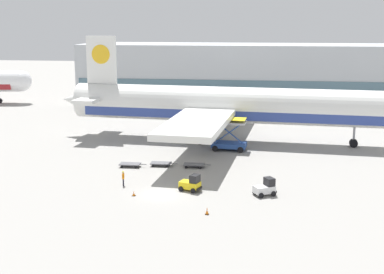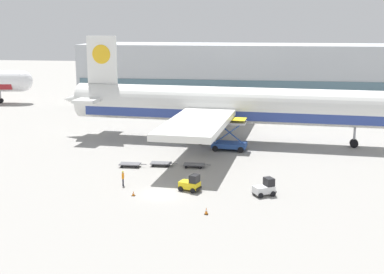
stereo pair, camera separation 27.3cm
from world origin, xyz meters
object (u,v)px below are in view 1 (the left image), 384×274
baggage_tug_foreground (191,184)px  traffic_cone_far (207,211)px  baggage_dolly_second (161,163)px  baggage_dolly_lead (130,164)px  ground_crew_far (123,177)px  airplane_main (224,106)px  scissor_lift_loader (229,138)px  baggage_dolly_third (194,165)px  traffic_cone_near (134,194)px  baggage_tug_mid (266,188)px

baggage_tug_foreground → traffic_cone_far: bearing=-51.1°
baggage_dolly_second → traffic_cone_far: (8.21, -17.76, -0.02)m
baggage_dolly_lead → ground_crew_far: size_ratio=2.00×
airplane_main → baggage_dolly_second: bearing=-109.2°
scissor_lift_loader → traffic_cone_far: size_ratio=7.21×
airplane_main → baggage_dolly_third: bearing=-94.8°
ground_crew_far → traffic_cone_near: bearing=27.2°
baggage_tug_foreground → baggage_dolly_second: 11.68m
baggage_dolly_third → baggage_tug_foreground: bearing=-84.8°
airplane_main → ground_crew_far: (-10.17, -26.14, -4.74)m
scissor_lift_loader → traffic_cone_far: bearing=-86.1°
airplane_main → baggage_tug_foreground: 27.47m
ground_crew_far → traffic_cone_near: ground_crew_far is taller
airplane_main → traffic_cone_near: airplane_main is taller
baggage_dolly_third → baggage_tug_mid: bearing=-48.3°
baggage_dolly_lead → baggage_dolly_second: 4.20m
ground_crew_far → baggage_dolly_third: bearing=137.6°
baggage_dolly_lead → traffic_cone_near: (3.42, -11.94, -0.12)m
baggage_dolly_second → baggage_dolly_third: size_ratio=1.00×
baggage_dolly_lead → traffic_cone_near: traffic_cone_near is taller
baggage_dolly_third → ground_crew_far: size_ratio=2.00×
ground_crew_far → traffic_cone_far: size_ratio=2.46×
baggage_tug_mid → baggage_dolly_second: size_ratio=0.76×
traffic_cone_far → ground_crew_far: bearing=142.9°
baggage_dolly_second → traffic_cone_far: traffic_cone_far is taller
airplane_main → traffic_cone_far: 34.90m
airplane_main → baggage_tug_foreground: airplane_main is taller
baggage_tug_mid → baggage_dolly_second: bearing=112.5°
baggage_tug_foreground → baggage_dolly_lead: (-9.63, 9.25, -0.49)m
traffic_cone_near → baggage_tug_foreground: bearing=23.3°
scissor_lift_loader → traffic_cone_far: scissor_lift_loader is taller
ground_crew_far → traffic_cone_far: bearing=48.6°
baggage_dolly_second → baggage_tug_mid: bearing=-37.4°
baggage_dolly_second → airplane_main: bearing=65.8°
baggage_dolly_lead → traffic_cone_far: 20.78m
baggage_tug_mid → baggage_dolly_third: bearing=101.6°
baggage_dolly_lead → traffic_cone_far: bearing=-54.1°
baggage_dolly_second → ground_crew_far: (-2.79, -9.45, 0.71)m
airplane_main → scissor_lift_loader: airplane_main is taller
scissor_lift_loader → baggage_dolly_lead: bearing=-132.7°
baggage_tug_foreground → baggage_dolly_third: size_ratio=0.75×
scissor_lift_loader → ground_crew_far: size_ratio=2.93×
scissor_lift_loader → traffic_cone_near: size_ratio=9.68×
ground_crew_far → traffic_cone_near: 4.18m
airplane_main → traffic_cone_far: (0.83, -34.46, -5.47)m
baggage_tug_mid → ground_crew_far: bearing=145.3°
baggage_tug_mid → ground_crew_far: baggage_tug_mid is taller
scissor_lift_loader → baggage_dolly_second: (-8.61, -10.66, -1.51)m
airplane_main → baggage_dolly_third: 17.86m
scissor_lift_loader → baggage_tug_foreground: scissor_lift_loader is taller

